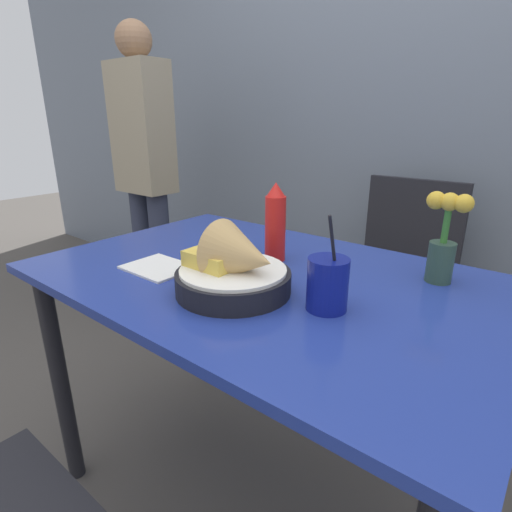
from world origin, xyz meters
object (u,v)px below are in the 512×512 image
Objects in this scene: chair_far_window at (401,271)px; person_standing at (145,164)px; food_basket at (236,269)px; ketchup_bottle at (275,223)px; flower_vase at (444,239)px; drink_cup at (327,286)px.

person_standing is (-1.31, -0.29, 0.38)m from chair_far_window.
person_standing is at bearing 151.24° from food_basket.
chair_far_window is at bearing 80.12° from ketchup_bottle.
food_basket is at bearing -133.22° from flower_vase.
person_standing is at bearing 159.44° from ketchup_bottle.
food_basket is 1.26× the size of drink_cup.
ketchup_bottle is at bearing 105.71° from food_basket.
person_standing reaches higher than flower_vase.
drink_cup is (0.14, -0.92, 0.28)m from chair_far_window.
drink_cup reaches higher than food_basket.
person_standing reaches higher than ketchup_bottle.
chair_far_window is 1.39m from person_standing.
food_basket is at bearing -28.76° from person_standing.
person_standing reaches higher than chair_far_window.
food_basket is 0.26m from ketchup_bottle.
chair_far_window is 0.75m from flower_vase.
ketchup_bottle is 0.43m from flower_vase.
drink_cup is at bearing -23.40° from person_standing.
food_basket is 0.17× the size of person_standing.
drink_cup is at bearing 16.07° from food_basket.
flower_vase is at bearing 16.48° from ketchup_bottle.
drink_cup is at bearing -114.69° from flower_vase.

